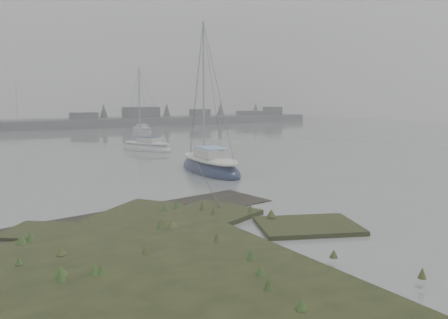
# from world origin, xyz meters

# --- Properties ---
(ground) EXTENTS (160.00, 160.00, 0.00)m
(ground) POSITION_xyz_m (0.00, 30.00, 0.00)
(ground) COLOR slate
(ground) RESTS_ON ground
(far_shoreline) EXTENTS (60.00, 8.00, 4.15)m
(far_shoreline) POSITION_xyz_m (26.84, 61.90, 0.85)
(far_shoreline) COLOR #4C4F51
(far_shoreline) RESTS_ON ground
(sailboat_main) EXTENTS (3.33, 7.51, 10.24)m
(sailboat_main) POSITION_xyz_m (4.05, 11.98, 0.32)
(sailboat_main) COLOR #141E3C
(sailboat_main) RESTS_ON ground
(sailboat_white) EXTENTS (3.95, 6.01, 8.09)m
(sailboat_white) POSITION_xyz_m (5.51, 25.28, 0.25)
(sailboat_white) COLOR silver
(sailboat_white) RESTS_ON ground
(sailboat_far_b) EXTENTS (2.00, 5.25, 7.28)m
(sailboat_far_b) POSITION_xyz_m (14.09, 46.84, 0.23)
(sailboat_far_b) COLOR silver
(sailboat_far_b) RESTS_ON ground
(sailboat_far_c) EXTENTS (5.78, 3.45, 7.75)m
(sailboat_far_c) POSITION_xyz_m (0.62, 59.92, 0.24)
(sailboat_far_c) COLOR #A5AAAF
(sailboat_far_c) RESTS_ON ground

